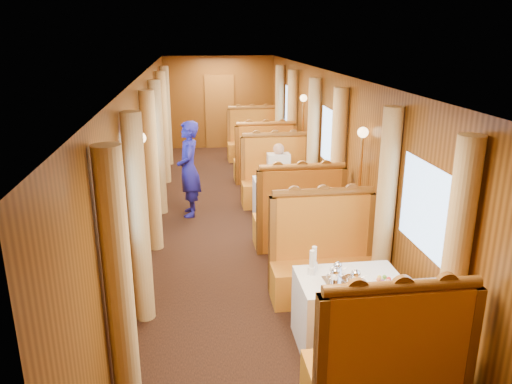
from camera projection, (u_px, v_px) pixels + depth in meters
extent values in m
cube|color=brown|center=(220.00, 112.00, 13.77)|extent=(0.80, 0.04, 2.00)
cube|color=white|center=(349.00, 311.00, 5.11)|extent=(1.05, 0.72, 0.75)
cube|color=#AF4A13|center=(397.00, 337.00, 3.87)|extent=(1.30, 0.12, 0.80)
cylinder|color=brown|center=(403.00, 286.00, 3.73)|extent=(1.23, 0.10, 0.10)
cube|color=#AF4A13|center=(324.00, 281.00, 6.06)|extent=(1.30, 0.55, 0.45)
cube|color=#AF4A13|center=(322.00, 226.00, 6.07)|extent=(1.30, 0.12, 0.80)
cylinder|color=brown|center=(323.00, 192.00, 5.93)|extent=(1.23, 0.10, 0.10)
cube|color=white|center=(286.00, 202.00, 8.42)|extent=(1.05, 0.72, 0.75)
cube|color=#AF4A13|center=(297.00, 231.00, 7.57)|extent=(1.30, 0.55, 0.45)
cube|color=#AF4A13|center=(301.00, 196.00, 7.17)|extent=(1.30, 0.12, 0.80)
cylinder|color=brown|center=(302.00, 167.00, 7.04)|extent=(1.23, 0.10, 0.10)
cube|color=#AF4A13|center=(276.00, 193.00, 9.36)|extent=(1.30, 0.55, 0.45)
cube|color=#AF4A13|center=(275.00, 158.00, 9.37)|extent=(1.30, 0.12, 0.80)
cylinder|color=brown|center=(275.00, 135.00, 9.24)|extent=(1.23, 0.10, 0.10)
cube|color=white|center=(258.00, 154.00, 11.72)|extent=(1.05, 0.72, 0.75)
cube|color=#AF4A13|center=(264.00, 170.00, 10.87)|extent=(1.30, 0.55, 0.45)
cube|color=#AF4A13|center=(266.00, 145.00, 10.48)|extent=(1.30, 0.12, 0.80)
cylinder|color=brown|center=(266.00, 124.00, 10.34)|extent=(1.23, 0.10, 0.10)
cube|color=#AF4A13|center=(253.00, 151.00, 12.67)|extent=(1.30, 0.55, 0.45)
cube|color=#AF4A13|center=(252.00, 125.00, 12.68)|extent=(1.30, 0.12, 0.80)
cylinder|color=brown|center=(252.00, 108.00, 12.54)|extent=(1.23, 0.10, 0.10)
cube|color=silver|center=(342.00, 281.00, 4.93)|extent=(0.35, 0.28, 0.01)
cylinder|color=white|center=(383.00, 282.00, 4.91)|extent=(0.21, 0.21, 0.01)
cylinder|color=white|center=(311.00, 271.00, 5.07)|extent=(0.08, 0.08, 0.08)
cylinder|color=white|center=(312.00, 259.00, 5.03)|extent=(0.05, 0.05, 0.18)
cylinder|color=white|center=(314.00, 266.00, 5.16)|extent=(0.08, 0.08, 0.08)
cylinder|color=white|center=(314.00, 255.00, 5.12)|extent=(0.05, 0.05, 0.18)
cylinder|color=silver|center=(286.00, 176.00, 8.28)|extent=(0.06, 0.06, 0.14)
cylinder|color=silver|center=(257.00, 135.00, 11.56)|extent=(0.06, 0.06, 0.14)
cylinder|color=#E0BA73|center=(120.00, 293.00, 3.87)|extent=(0.22, 0.22, 2.35)
cylinder|color=#E0BA73|center=(139.00, 221.00, 5.35)|extent=(0.22, 0.22, 2.35)
cylinder|color=#E0BA73|center=(454.00, 272.00, 4.21)|extent=(0.22, 0.22, 2.35)
cylinder|color=#E0BA73|center=(385.00, 210.00, 5.68)|extent=(0.22, 0.22, 2.35)
cylinder|color=#E0BA73|center=(151.00, 173.00, 7.18)|extent=(0.22, 0.22, 2.35)
cylinder|color=#E0BA73|center=(158.00, 149.00, 8.65)|extent=(0.22, 0.22, 2.35)
cylinder|color=#E0BA73|center=(337.00, 166.00, 7.51)|extent=(0.22, 0.22, 2.35)
cylinder|color=#E0BA73|center=(313.00, 144.00, 8.99)|extent=(0.22, 0.22, 2.35)
cylinder|color=#E0BA73|center=(163.00, 128.00, 10.48)|extent=(0.22, 0.22, 2.35)
cylinder|color=#E0BA73|center=(166.00, 116.00, 11.96)|extent=(0.22, 0.22, 2.35)
cylinder|color=#E0BA73|center=(292.00, 125.00, 10.82)|extent=(0.22, 0.22, 2.35)
cylinder|color=#E0BA73|center=(280.00, 114.00, 12.29)|extent=(0.22, 0.22, 2.35)
cylinder|color=#BF8C3F|center=(146.00, 212.00, 6.34)|extent=(0.04, 0.04, 1.85)
sphere|color=#FFD18C|center=(140.00, 138.00, 6.04)|extent=(0.14, 0.14, 0.14)
cylinder|color=#BF8C3F|center=(358.00, 203.00, 6.68)|extent=(0.04, 0.04, 1.85)
sphere|color=#FFD18C|center=(363.00, 132.00, 6.38)|extent=(0.14, 0.14, 0.14)
cylinder|color=#BF8C3F|center=(160.00, 150.00, 9.64)|extent=(0.04, 0.04, 1.85)
sphere|color=#FFD18C|center=(157.00, 101.00, 9.35)|extent=(0.14, 0.14, 0.14)
cylinder|color=#BF8C3F|center=(302.00, 146.00, 9.98)|extent=(0.04, 0.04, 1.85)
sphere|color=#FFD18C|center=(304.00, 98.00, 9.69)|extent=(0.14, 0.14, 0.14)
imported|color=navy|center=(189.00, 169.00, 8.64)|extent=(0.42, 0.62, 1.68)
cube|color=beige|center=(278.00, 168.00, 9.03)|extent=(0.40, 0.24, 0.55)
sphere|color=tan|center=(279.00, 149.00, 8.92)|extent=(0.20, 0.20, 0.20)
cube|color=beige|center=(280.00, 183.00, 8.94)|extent=(0.36, 0.30, 0.14)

